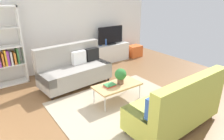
# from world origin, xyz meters

# --- Properties ---
(ground_plane) EXTENTS (7.68, 7.68, 0.00)m
(ground_plane) POSITION_xyz_m (0.00, 0.00, 0.00)
(ground_plane) COLOR brown
(wall_far) EXTENTS (6.40, 0.12, 2.90)m
(wall_far) POSITION_xyz_m (0.00, 2.80, 1.45)
(wall_far) COLOR white
(wall_far) RESTS_ON ground_plane
(area_rug) EXTENTS (2.90, 2.20, 0.01)m
(area_rug) POSITION_xyz_m (-0.12, -0.22, 0.01)
(area_rug) COLOR tan
(area_rug) RESTS_ON ground_plane
(couch_beige) EXTENTS (1.97, 1.01, 1.10)m
(couch_beige) POSITION_xyz_m (-0.46, 1.40, 0.45)
(couch_beige) COLOR gray
(couch_beige) RESTS_ON ground_plane
(couch_green) EXTENTS (1.92, 0.90, 1.10)m
(couch_green) POSITION_xyz_m (0.22, -1.44, 0.45)
(couch_green) COLOR #C1CC51
(couch_green) RESTS_ON ground_plane
(coffee_table) EXTENTS (1.10, 0.56, 0.42)m
(coffee_table) POSITION_xyz_m (-0.07, -0.02, 0.39)
(coffee_table) COLOR tan
(coffee_table) RESTS_ON ground_plane
(tv_console) EXTENTS (1.40, 0.44, 0.64)m
(tv_console) POSITION_xyz_m (1.49, 2.46, 0.32)
(tv_console) COLOR silver
(tv_console) RESTS_ON ground_plane
(tv) EXTENTS (1.00, 0.20, 0.64)m
(tv) POSITION_xyz_m (1.49, 2.44, 0.95)
(tv) COLOR black
(tv) RESTS_ON tv_console
(bookshelf) EXTENTS (1.10, 0.36, 2.10)m
(bookshelf) POSITION_xyz_m (-2.01, 2.48, 0.96)
(bookshelf) COLOR white
(bookshelf) RESTS_ON ground_plane
(storage_trunk) EXTENTS (0.52, 0.40, 0.44)m
(storage_trunk) POSITION_xyz_m (2.59, 2.36, 0.22)
(storage_trunk) COLOR orange
(storage_trunk) RESTS_ON ground_plane
(potted_plant) EXTENTS (0.27, 0.27, 0.38)m
(potted_plant) POSITION_xyz_m (0.02, -0.02, 0.64)
(potted_plant) COLOR brown
(potted_plant) RESTS_ON coffee_table
(table_book_0) EXTENTS (0.24, 0.18, 0.03)m
(table_book_0) POSITION_xyz_m (-0.25, 0.02, 0.43)
(table_book_0) COLOR red
(table_book_0) RESTS_ON coffee_table
(table_book_1) EXTENTS (0.25, 0.19, 0.03)m
(table_book_1) POSITION_xyz_m (-0.25, 0.02, 0.46)
(table_book_1) COLOR #3F8C4C
(table_book_1) RESTS_ON table_book_0
(vase_0) EXTENTS (0.13, 0.13, 0.19)m
(vase_0) POSITION_xyz_m (0.91, 2.51, 0.74)
(vase_0) COLOR #4C72B2
(vase_0) RESTS_ON tv_console
(vase_1) EXTENTS (0.11, 0.11, 0.13)m
(vase_1) POSITION_xyz_m (1.10, 2.51, 0.70)
(vase_1) COLOR #4C72B2
(vase_1) RESTS_ON tv_console
(bottle_0) EXTENTS (0.06, 0.06, 0.23)m
(bottle_0) POSITION_xyz_m (1.27, 2.42, 0.75)
(bottle_0) COLOR #3359B2
(bottle_0) RESTS_ON tv_console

